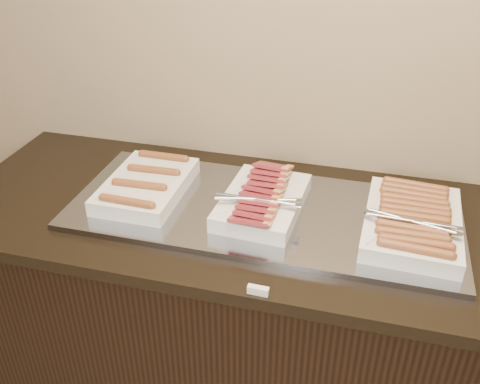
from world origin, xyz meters
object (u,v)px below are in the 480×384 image
at_px(dish_left, 147,185).
at_px(dish_center, 262,200).
at_px(warming_tray, 263,212).
at_px(dish_right, 412,221).
at_px(counter, 265,320).

relative_size(dish_left, dish_center, 0.97).
bearing_deg(warming_tray, dish_right, -0.39).
xyz_separation_m(warming_tray, dish_left, (-0.39, -0.00, 0.04)).
distance_m(dish_center, dish_right, 0.45).
bearing_deg(dish_center, dish_left, -177.15).
bearing_deg(dish_right, dish_left, -177.96).
bearing_deg(counter, dish_center, -169.58).
height_order(warming_tray, dish_center, dish_center).
height_order(dish_center, dish_right, dish_center).
relative_size(warming_tray, dish_left, 3.32).
xyz_separation_m(dish_left, dish_right, (0.83, -0.00, 0.01)).
bearing_deg(counter, warming_tray, 180.00).
bearing_deg(dish_left, warming_tray, -0.04).
relative_size(dish_left, dish_right, 0.88).
bearing_deg(counter, dish_right, -0.41).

